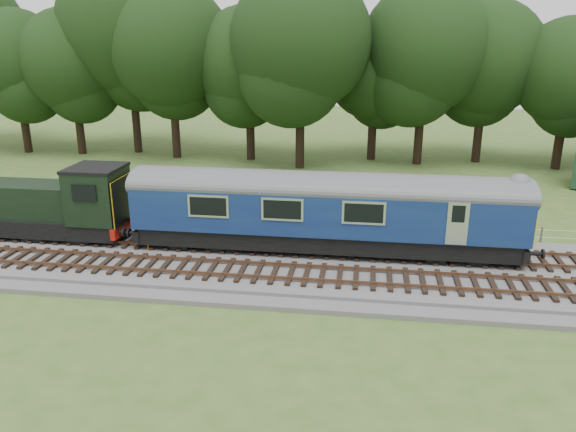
# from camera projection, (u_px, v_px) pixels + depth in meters

# --- Properties ---
(ground) EXTENTS (120.00, 120.00, 0.00)m
(ground) POSITION_uv_depth(u_px,v_px,m) (250.00, 265.00, 26.02)
(ground) COLOR #385A21
(ground) RESTS_ON ground
(ballast) EXTENTS (70.00, 7.00, 0.35)m
(ballast) POSITION_uv_depth(u_px,v_px,m) (250.00, 261.00, 25.97)
(ballast) COLOR #4C4C4F
(ballast) RESTS_ON ground
(track_north) EXTENTS (67.20, 2.40, 0.21)m
(track_north) POSITION_uv_depth(u_px,v_px,m) (256.00, 246.00, 27.21)
(track_north) COLOR black
(track_north) RESTS_ON ballast
(track_south) EXTENTS (67.20, 2.40, 0.21)m
(track_south) POSITION_uv_depth(u_px,v_px,m) (243.00, 270.00, 24.39)
(track_south) COLOR black
(track_south) RESTS_ON ballast
(fence) EXTENTS (64.00, 0.12, 1.00)m
(fence) POSITION_uv_depth(u_px,v_px,m) (268.00, 232.00, 30.25)
(fence) COLOR #6B6054
(fence) RESTS_ON ground
(tree_line) EXTENTS (70.00, 8.00, 18.00)m
(tree_line) POSITION_uv_depth(u_px,v_px,m) (305.00, 162.00, 46.72)
(tree_line) COLOR black
(tree_line) RESTS_ON ground
(dmu_railcar) EXTENTS (18.05, 2.86, 3.88)m
(dmu_railcar) POSITION_uv_depth(u_px,v_px,m) (325.00, 205.00, 26.08)
(dmu_railcar) COLOR black
(dmu_railcar) RESTS_ON ground
(shunter_loco) EXTENTS (8.91, 2.60, 3.38)m
(shunter_loco) POSITION_uv_depth(u_px,v_px,m) (48.00, 206.00, 28.16)
(shunter_loco) COLOR black
(shunter_loco) RESTS_ON ground
(worker) EXTENTS (0.67, 0.63, 1.54)m
(worker) POSITION_uv_depth(u_px,v_px,m) (150.00, 233.00, 26.78)
(worker) COLOR orange
(worker) RESTS_ON ballast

